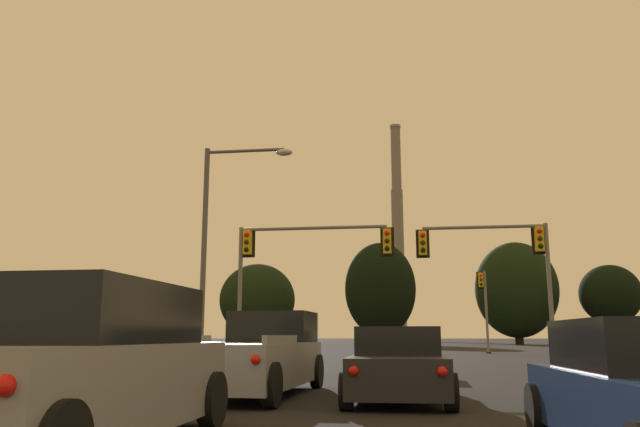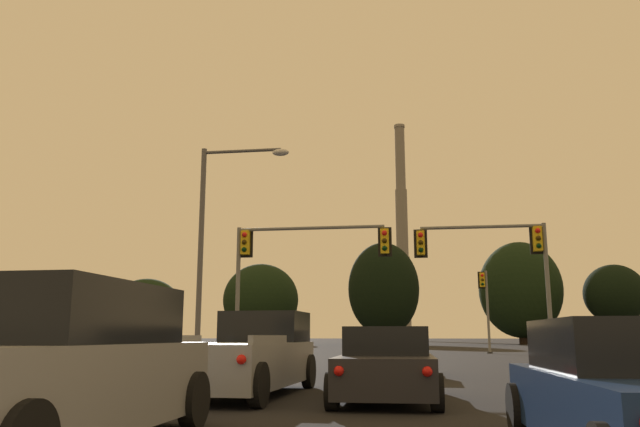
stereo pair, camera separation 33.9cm
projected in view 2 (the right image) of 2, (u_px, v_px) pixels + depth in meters
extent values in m
cube|color=#4C4F54|center=(392.00, 359.00, 20.01)|extent=(1.91, 4.64, 0.70)
cube|color=black|center=(392.00, 339.00, 20.35)|extent=(1.67, 2.24, 0.55)
cylinder|color=black|center=(370.00, 363.00, 21.95)|extent=(0.24, 0.65, 0.64)
cylinder|color=black|center=(421.00, 363.00, 21.65)|extent=(0.24, 0.65, 0.64)
cylinder|color=black|center=(358.00, 368.00, 18.28)|extent=(0.24, 0.65, 0.64)
cylinder|color=black|center=(418.00, 369.00, 17.98)|extent=(0.24, 0.65, 0.64)
sphere|color=red|center=(362.00, 356.00, 17.92)|extent=(0.17, 0.17, 0.17)
sphere|color=red|center=(412.00, 356.00, 17.67)|extent=(0.17, 0.17, 0.17)
cube|color=black|center=(627.00, 345.00, 6.56)|extent=(1.66, 2.23, 0.55)
cylinder|color=black|center=(518.00, 408.00, 8.14)|extent=(0.23, 0.64, 0.64)
cube|color=gray|center=(54.00, 387.00, 6.98)|extent=(1.96, 4.82, 0.95)
cube|color=black|center=(66.00, 313.00, 7.25)|extent=(1.80, 2.81, 0.70)
cylinder|color=black|center=(69.00, 398.00, 8.93)|extent=(0.23, 0.76, 0.76)
cylinder|color=black|center=(194.00, 400.00, 8.64)|extent=(0.23, 0.76, 0.76)
cube|color=#232328|center=(387.00, 373.00, 12.39)|extent=(1.87, 4.63, 0.70)
cube|color=black|center=(387.00, 341.00, 12.74)|extent=(1.65, 2.22, 0.55)
cylinder|color=black|center=(351.00, 377.00, 14.32)|extent=(0.23, 0.64, 0.64)
cylinder|color=black|center=(429.00, 378.00, 14.08)|extent=(0.23, 0.64, 0.64)
cylinder|color=black|center=(332.00, 391.00, 10.62)|extent=(0.23, 0.64, 0.64)
cylinder|color=black|center=(437.00, 393.00, 10.39)|extent=(0.23, 0.64, 0.64)
sphere|color=red|center=(339.00, 371.00, 10.26)|extent=(0.17, 0.17, 0.17)
sphere|color=red|center=(427.00, 372.00, 10.07)|extent=(0.17, 0.17, 0.17)
cube|color=gray|center=(243.00, 364.00, 13.29)|extent=(2.18, 5.47, 0.88)
cube|color=black|center=(266.00, 327.00, 15.14)|extent=(1.90, 1.86, 0.72)
cube|color=gray|center=(176.00, 339.00, 12.22)|extent=(0.18, 2.43, 0.16)
cube|color=gray|center=(269.00, 339.00, 11.89)|extent=(0.18, 2.43, 0.16)
cylinder|color=black|center=(232.00, 370.00, 15.54)|extent=(0.25, 0.81, 0.80)
cylinder|color=black|center=(309.00, 371.00, 15.19)|extent=(0.25, 0.81, 0.80)
cylinder|color=black|center=(154.00, 383.00, 11.29)|extent=(0.25, 0.81, 0.80)
cylinder|color=black|center=(258.00, 385.00, 10.94)|extent=(0.25, 0.81, 0.80)
sphere|color=red|center=(151.00, 359.00, 10.85)|extent=(0.17, 0.17, 0.17)
sphere|color=red|center=(241.00, 360.00, 10.56)|extent=(0.17, 0.17, 0.17)
cylinder|color=slate|center=(548.00, 294.00, 25.69)|extent=(0.18, 0.18, 5.92)
cylinder|color=black|center=(554.00, 366.00, 25.13)|extent=(0.40, 0.40, 0.10)
cube|color=yellow|center=(537.00, 239.00, 26.18)|extent=(0.34, 0.34, 1.04)
cube|color=black|center=(537.00, 239.00, 26.35)|extent=(0.58, 0.03, 1.25)
sphere|color=red|center=(538.00, 231.00, 26.05)|extent=(0.22, 0.22, 0.22)
sphere|color=#352604|center=(538.00, 238.00, 25.99)|extent=(0.22, 0.22, 0.22)
sphere|color=black|center=(539.00, 246.00, 25.93)|extent=(0.22, 0.22, 0.22)
cylinder|color=slate|center=(481.00, 227.00, 26.62)|extent=(5.15, 0.14, 0.14)
sphere|color=slate|center=(544.00, 225.00, 26.24)|extent=(0.18, 0.18, 0.18)
cube|color=yellow|center=(421.00, 243.00, 26.87)|extent=(0.34, 0.34, 1.04)
cube|color=black|center=(421.00, 244.00, 27.05)|extent=(0.58, 0.03, 1.25)
sphere|color=red|center=(420.00, 235.00, 26.75)|extent=(0.22, 0.22, 0.22)
sphere|color=#352604|center=(421.00, 242.00, 26.69)|extent=(0.22, 0.22, 0.22)
sphere|color=black|center=(421.00, 250.00, 26.63)|extent=(0.22, 0.22, 0.22)
cylinder|color=slate|center=(238.00, 295.00, 26.58)|extent=(0.18, 0.18, 5.88)
cylinder|color=black|center=(236.00, 365.00, 26.02)|extent=(0.40, 0.40, 0.10)
cube|color=yellow|center=(245.00, 243.00, 26.97)|extent=(0.34, 0.34, 1.04)
cube|color=black|center=(246.00, 243.00, 27.15)|extent=(0.58, 0.03, 1.25)
sphere|color=red|center=(244.00, 235.00, 26.85)|extent=(0.22, 0.22, 0.22)
sphere|color=#352604|center=(244.00, 242.00, 26.79)|extent=(0.22, 0.22, 0.22)
sphere|color=black|center=(244.00, 250.00, 26.73)|extent=(0.22, 0.22, 0.22)
cylinder|color=slate|center=(311.00, 228.00, 26.66)|extent=(6.30, 0.14, 0.14)
sphere|color=slate|center=(239.00, 230.00, 27.12)|extent=(0.18, 0.18, 0.18)
cube|color=yellow|center=(385.00, 241.00, 26.08)|extent=(0.34, 0.34, 1.04)
cube|color=black|center=(385.00, 242.00, 26.25)|extent=(0.58, 0.03, 1.25)
sphere|color=red|center=(384.00, 233.00, 25.96)|extent=(0.22, 0.22, 0.22)
sphere|color=#352604|center=(384.00, 241.00, 25.89)|extent=(0.22, 0.22, 0.22)
sphere|color=black|center=(385.00, 248.00, 25.83)|extent=(0.22, 0.22, 0.22)
cylinder|color=slate|center=(488.00, 312.00, 45.28)|extent=(0.18, 0.18, 5.95)
cylinder|color=black|center=(490.00, 353.00, 44.72)|extent=(0.40, 0.40, 0.10)
cube|color=yellow|center=(482.00, 280.00, 45.77)|extent=(0.34, 0.34, 1.04)
cube|color=black|center=(482.00, 280.00, 45.94)|extent=(0.58, 0.03, 1.25)
sphere|color=red|center=(482.00, 275.00, 45.65)|extent=(0.22, 0.22, 0.22)
sphere|color=#352604|center=(482.00, 280.00, 45.59)|extent=(0.22, 0.22, 0.22)
sphere|color=black|center=(483.00, 284.00, 45.52)|extent=(0.22, 0.22, 0.22)
cylinder|color=#56565B|center=(200.00, 256.00, 23.17)|extent=(0.20, 0.20, 8.31)
cylinder|color=#56565B|center=(242.00, 151.00, 23.72)|extent=(3.01, 0.12, 0.12)
sphere|color=#56565B|center=(204.00, 153.00, 23.94)|extent=(0.20, 0.20, 0.20)
ellipsoid|color=silver|center=(281.00, 152.00, 23.48)|extent=(0.64, 0.36, 0.26)
cylinder|color=slate|center=(405.00, 334.00, 150.22)|extent=(5.48, 5.48, 3.27)
cylinder|color=gray|center=(404.00, 292.00, 152.18)|extent=(3.43, 3.43, 17.07)
cylinder|color=gray|center=(402.00, 223.00, 155.47)|extent=(2.95, 2.95, 17.07)
cylinder|color=gray|center=(400.00, 157.00, 158.76)|extent=(2.47, 2.47, 17.07)
cylinder|color=gray|center=(399.00, 127.00, 160.34)|extent=(2.76, 2.76, 0.70)
cylinder|color=black|center=(618.00, 331.00, 85.19)|extent=(0.83, 0.83, 3.85)
ellipsoid|color=black|center=(615.00, 294.00, 86.15)|extent=(8.33, 7.49, 8.18)
cylinder|color=black|center=(523.00, 335.00, 90.93)|extent=(1.21, 1.21, 2.68)
ellipsoid|color=black|center=(520.00, 289.00, 92.21)|extent=(12.07, 10.86, 14.13)
cylinder|color=black|center=(260.00, 336.00, 92.76)|extent=(1.14, 1.14, 2.48)
ellipsoid|color=black|center=(261.00, 300.00, 93.79)|extent=(11.36, 10.23, 10.85)
cylinder|color=black|center=(384.00, 334.00, 87.69)|extent=(1.01, 1.01, 2.86)
ellipsoid|color=black|center=(384.00, 289.00, 88.93)|extent=(10.10, 9.09, 13.26)
cylinder|color=black|center=(145.00, 337.00, 98.51)|extent=(1.10, 1.10, 2.25)
ellipsoid|color=black|center=(146.00, 307.00, 99.39)|extent=(10.98, 9.89, 9.17)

